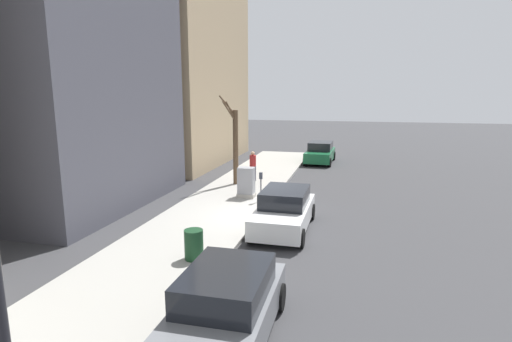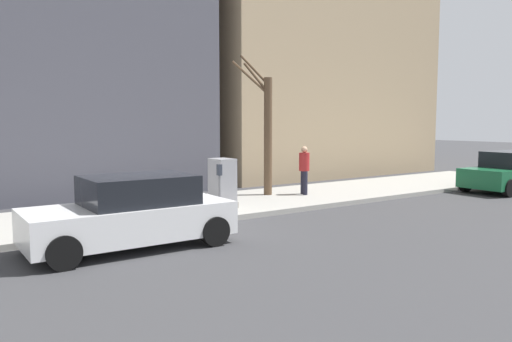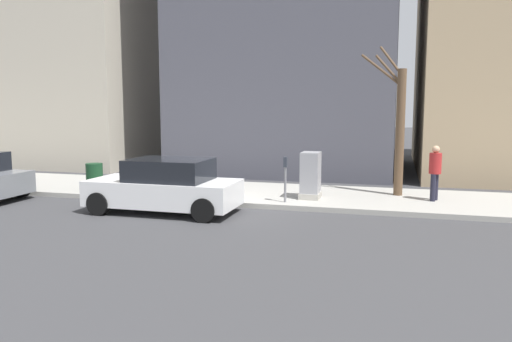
{
  "view_description": "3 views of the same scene",
  "coord_description": "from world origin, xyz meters",
  "px_view_note": "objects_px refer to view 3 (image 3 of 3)",
  "views": [
    {
      "loc": [
        -3.57,
        14.95,
        4.99
      ],
      "look_at": [
        1.13,
        -4.01,
        1.19
      ],
      "focal_mm": 28.0,
      "sensor_mm": 36.0,
      "label": 1
    },
    {
      "loc": [
        -11.08,
        4.71,
        2.63
      ],
      "look_at": [
        0.55,
        -3.45,
        1.24
      ],
      "focal_mm": 35.0,
      "sensor_mm": 36.0,
      "label": 2
    },
    {
      "loc": [
        -13.78,
        -5.26,
        2.97
      ],
      "look_at": [
        1.87,
        -0.88,
        0.86
      ],
      "focal_mm": 35.0,
      "sensor_mm": 36.0,
      "label": 3
    }
  ],
  "objects_px": {
    "trash_bin": "(94,177)",
    "pedestrian_near_meter": "(435,170)",
    "parked_car_white": "(165,187)",
    "bare_tree": "(399,128)",
    "utility_box": "(311,176)",
    "parking_meter": "(285,175)"
  },
  "relations": [
    {
      "from": "trash_bin",
      "to": "pedestrian_near_meter",
      "type": "height_order",
      "value": "pedestrian_near_meter"
    },
    {
      "from": "parked_car_white",
      "to": "bare_tree",
      "type": "bearing_deg",
      "value": -58.48
    },
    {
      "from": "parked_car_white",
      "to": "pedestrian_near_meter",
      "type": "xyz_separation_m",
      "value": [
        3.08,
        -7.35,
        0.35
      ]
    },
    {
      "from": "bare_tree",
      "to": "trash_bin",
      "type": "distance_m",
      "value": 10.21
    },
    {
      "from": "parked_car_white",
      "to": "utility_box",
      "type": "distance_m",
      "value": 4.45
    },
    {
      "from": "parked_car_white",
      "to": "pedestrian_near_meter",
      "type": "distance_m",
      "value": 7.98
    },
    {
      "from": "parked_car_white",
      "to": "bare_tree",
      "type": "distance_m",
      "value": 7.49
    },
    {
      "from": "bare_tree",
      "to": "trash_bin",
      "type": "xyz_separation_m",
      "value": [
        -1.72,
        9.92,
        -1.71
      ]
    },
    {
      "from": "trash_bin",
      "to": "pedestrian_near_meter",
      "type": "bearing_deg",
      "value": -84.72
    },
    {
      "from": "parked_car_white",
      "to": "utility_box",
      "type": "bearing_deg",
      "value": -55.88
    },
    {
      "from": "parked_car_white",
      "to": "pedestrian_near_meter",
      "type": "relative_size",
      "value": 2.54
    },
    {
      "from": "bare_tree",
      "to": "pedestrian_near_meter",
      "type": "xyz_separation_m",
      "value": [
        -0.7,
        -1.08,
        -1.22
      ]
    },
    {
      "from": "trash_bin",
      "to": "pedestrian_near_meter",
      "type": "relative_size",
      "value": 0.54
    },
    {
      "from": "utility_box",
      "to": "parked_car_white",
      "type": "bearing_deg",
      "value": 123.71
    },
    {
      "from": "parking_meter",
      "to": "utility_box",
      "type": "distance_m",
      "value": 1.05
    },
    {
      "from": "pedestrian_near_meter",
      "to": "parked_car_white",
      "type": "bearing_deg",
      "value": 133.79
    },
    {
      "from": "parking_meter",
      "to": "bare_tree",
      "type": "relative_size",
      "value": 0.28
    },
    {
      "from": "trash_bin",
      "to": "bare_tree",
      "type": "bearing_deg",
      "value": -80.18
    },
    {
      "from": "bare_tree",
      "to": "trash_bin",
      "type": "height_order",
      "value": "bare_tree"
    },
    {
      "from": "parked_car_white",
      "to": "pedestrian_near_meter",
      "type": "bearing_deg",
      "value": -66.83
    },
    {
      "from": "parking_meter",
      "to": "bare_tree",
      "type": "bearing_deg",
      "value": -55.75
    },
    {
      "from": "parked_car_white",
      "to": "parking_meter",
      "type": "distance_m",
      "value": 3.5
    }
  ]
}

